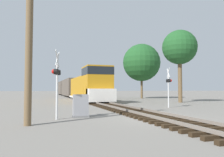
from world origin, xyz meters
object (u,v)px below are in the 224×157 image
relay_cabinet (81,106)px  utility_pole (29,25)px  freight_train (71,88)px  tree_mid_background (142,63)px  crossing_signal_far (169,83)px  crossing_signal_near (57,76)px  tree_far_right (180,48)px

relay_cabinet → utility_pole: utility_pole is taller
freight_train → utility_pole: size_ratio=5.80×
freight_train → tree_mid_background: size_ratio=5.31×
utility_pole → crossing_signal_far: bearing=29.7°
crossing_signal_near → tree_mid_background: (16.43, 23.50, 4.11)m
tree_far_right → relay_cabinet: bearing=-143.6°
crossing_signal_near → relay_cabinet: (1.42, 0.49, -1.73)m
crossing_signal_far → tree_far_right: 9.62m
crossing_signal_far → relay_cabinet: size_ratio=2.67×
freight_train → relay_cabinet: 35.61m
crossing_signal_near → relay_cabinet: 2.29m
freight_train → tree_mid_background: bearing=-48.3°
utility_pole → tree_far_right: tree_far_right is taller
crossing_signal_far → tree_far_right: bearing=-23.9°
crossing_signal_far → relay_cabinet: (-8.78, -4.38, -1.59)m
tree_far_right → crossing_signal_far: bearing=-132.0°
utility_pole → crossing_signal_near: bearing=51.5°
tree_mid_background → relay_cabinet: bearing=-123.1°
freight_train → crossing_signal_near: freight_train is taller
tree_far_right → tree_mid_background: tree_mid_background is taller
relay_cabinet → tree_far_right: tree_far_right is taller
crossing_signal_near → relay_cabinet: crossing_signal_near is taller
relay_cabinet → utility_pole: (-2.79, -2.21, 3.97)m
crossing_signal_far → tree_mid_background: (6.23, 18.63, 4.24)m
relay_cabinet → crossing_signal_far: bearing=26.5°
freight_train → crossing_signal_far: size_ratio=14.60×
utility_pole → relay_cabinet: bearing=38.4°
tree_far_right → utility_pole: bearing=-143.2°
tree_mid_background → utility_pole: bearing=-125.2°
freight_train → relay_cabinet: (-4.00, -35.36, -1.31)m
freight_train → crossing_signal_near: size_ratio=13.85×
crossing_signal_near → tree_mid_background: tree_mid_background is taller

